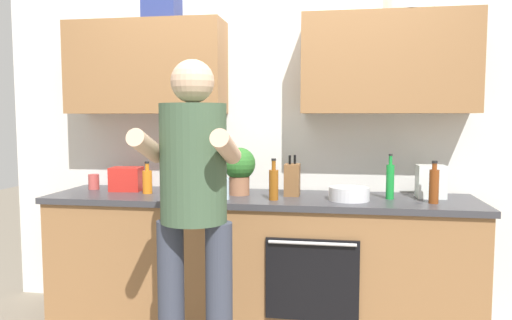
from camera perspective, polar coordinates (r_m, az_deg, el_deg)
The scene contains 16 objects.
back_wall_unit at distance 3.50m, azimuth 1.04°, elevation 6.15°, with size 4.00×0.38×2.50m.
counter at distance 3.37m, azimuth 0.29°, elevation -11.78°, with size 2.84×0.67×0.90m.
person_standing at distance 2.53m, azimuth -7.31°, elevation -4.35°, with size 0.49×0.45×1.71m.
bottle_vinegar at distance 3.16m, azimuth 20.06°, elevation -2.78°, with size 0.06×0.06×0.26m.
bottle_water at distance 3.13m, azimuth -3.73°, elevation -3.18°, with size 0.06×0.06×0.19m.
bottle_soda at distance 3.25m, azimuth 15.38°, elevation -2.34°, with size 0.05×0.05×0.29m.
bottle_juice at distance 3.44m, azimuth -12.56°, elevation -2.41°, with size 0.07×0.07×0.22m.
bottle_syrup at distance 3.10m, azimuth 2.08°, elevation -2.76°, with size 0.06×0.06×0.26m.
cup_ceramic at distance 3.75m, azimuth -18.40°, elevation -2.43°, with size 0.08×0.08×0.11m, color #BF4C47.
cup_stoneware at distance 3.35m, azimuth -9.18°, elevation -3.28°, with size 0.08×0.08×0.09m, color slate.
cup_tea at distance 3.45m, azimuth -5.03°, elevation -2.85°, with size 0.08×0.08×0.11m, color #33598C.
mixing_bowl at distance 3.15m, azimuth 10.81°, elevation -3.87°, with size 0.26×0.26×0.08m, color silver.
knife_block at distance 3.28m, azimuth 4.25°, elevation -2.30°, with size 0.10×0.14×0.27m.
potted_herb at distance 3.29m, azimuth -1.96°, elevation -0.91°, with size 0.22×0.22×0.32m.
grocery_bag_crisps at distance 3.61m, azimuth -14.89°, elevation -2.15°, with size 0.21×0.16×0.17m, color red.
grocery_bag_produce at distance 3.37m, azimuth 19.74°, elevation -2.38°, with size 0.18×0.14×0.21m, color silver.
Camera 1 is at (0.51, -3.18, 1.43)m, focal length 34.28 mm.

